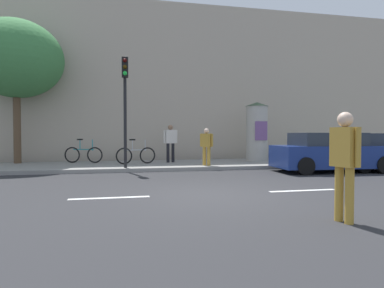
{
  "coord_description": "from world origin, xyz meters",
  "views": [
    {
      "loc": [
        -2.09,
        -7.68,
        1.44
      ],
      "look_at": [
        -0.07,
        2.0,
        1.15
      ],
      "focal_mm": 31.01,
      "sensor_mm": 36.0,
      "label": 1
    }
  ],
  "objects_px": {
    "poster_column": "(257,131)",
    "parked_car_blue": "(384,152)",
    "pedestrian_in_light_jacket": "(207,144)",
    "pedestrian_tallest": "(170,140)",
    "bicycle_leaning": "(136,155)",
    "parked_car_dark": "(331,153)",
    "traffic_light": "(125,94)",
    "street_tree": "(16,59)",
    "pedestrian_in_red_top": "(345,157)",
    "bicycle_upright": "(83,154)"
  },
  "relations": [
    {
      "from": "pedestrian_in_red_top",
      "to": "parked_car_dark",
      "type": "xyz_separation_m",
      "value": [
        4.31,
        6.61,
        -0.34
      ]
    },
    {
      "from": "pedestrian_tallest",
      "to": "street_tree",
      "type": "bearing_deg",
      "value": 172.21
    },
    {
      "from": "pedestrian_in_light_jacket",
      "to": "bicycle_leaning",
      "type": "bearing_deg",
      "value": 155.07
    },
    {
      "from": "traffic_light",
      "to": "poster_column",
      "type": "distance_m",
      "value": 6.81
    },
    {
      "from": "street_tree",
      "to": "bicycle_upright",
      "type": "relative_size",
      "value": 3.7
    },
    {
      "from": "street_tree",
      "to": "parked_car_blue",
      "type": "bearing_deg",
      "value": -16.81
    },
    {
      "from": "parked_car_dark",
      "to": "street_tree",
      "type": "bearing_deg",
      "value": 159.37
    },
    {
      "from": "poster_column",
      "to": "pedestrian_in_red_top",
      "type": "xyz_separation_m",
      "value": [
        -2.85,
        -10.36,
        -0.53
      ]
    },
    {
      "from": "poster_column",
      "to": "parked_car_dark",
      "type": "height_order",
      "value": "poster_column"
    },
    {
      "from": "parked_car_dark",
      "to": "poster_column",
      "type": "bearing_deg",
      "value": 111.27
    },
    {
      "from": "traffic_light",
      "to": "street_tree",
      "type": "height_order",
      "value": "street_tree"
    },
    {
      "from": "street_tree",
      "to": "bicycle_leaning",
      "type": "xyz_separation_m",
      "value": [
        5.17,
        -1.42,
        -4.24
      ]
    },
    {
      "from": "parked_car_dark",
      "to": "parked_car_blue",
      "type": "height_order",
      "value": "parked_car_dark"
    },
    {
      "from": "pedestrian_in_red_top",
      "to": "bicycle_upright",
      "type": "xyz_separation_m",
      "value": [
        -5.29,
        10.89,
        -0.53
      ]
    },
    {
      "from": "traffic_light",
      "to": "street_tree",
      "type": "distance_m",
      "value": 5.94
    },
    {
      "from": "parked_car_blue",
      "to": "parked_car_dark",
      "type": "bearing_deg",
      "value": -176.29
    },
    {
      "from": "pedestrian_in_red_top",
      "to": "parked_car_blue",
      "type": "bearing_deg",
      "value": 44.79
    },
    {
      "from": "street_tree",
      "to": "pedestrian_in_light_jacket",
      "type": "xyz_separation_m",
      "value": [
        8.02,
        -2.75,
        -3.74
      ]
    },
    {
      "from": "traffic_light",
      "to": "poster_column",
      "type": "bearing_deg",
      "value": 19.31
    },
    {
      "from": "poster_column",
      "to": "traffic_light",
      "type": "bearing_deg",
      "value": -160.69
    },
    {
      "from": "pedestrian_in_red_top",
      "to": "pedestrian_tallest",
      "type": "height_order",
      "value": "pedestrian_tallest"
    },
    {
      "from": "pedestrian_in_red_top",
      "to": "parked_car_dark",
      "type": "height_order",
      "value": "pedestrian_in_red_top"
    },
    {
      "from": "traffic_light",
      "to": "bicycle_leaning",
      "type": "xyz_separation_m",
      "value": [
        0.46,
        1.72,
        -2.44
      ]
    },
    {
      "from": "parked_car_blue",
      "to": "street_tree",
      "type": "bearing_deg",
      "value": 163.19
    },
    {
      "from": "parked_car_blue",
      "to": "traffic_light",
      "type": "bearing_deg",
      "value": 172.35
    },
    {
      "from": "street_tree",
      "to": "bicycle_leaning",
      "type": "relative_size",
      "value": 3.67
    },
    {
      "from": "pedestrian_tallest",
      "to": "poster_column",
      "type": "bearing_deg",
      "value": -0.22
    },
    {
      "from": "traffic_light",
      "to": "pedestrian_tallest",
      "type": "height_order",
      "value": "traffic_light"
    },
    {
      "from": "pedestrian_in_light_jacket",
      "to": "parked_car_blue",
      "type": "height_order",
      "value": "pedestrian_in_light_jacket"
    },
    {
      "from": "poster_column",
      "to": "pedestrian_tallest",
      "type": "bearing_deg",
      "value": 179.78
    },
    {
      "from": "street_tree",
      "to": "traffic_light",
      "type": "bearing_deg",
      "value": -33.74
    },
    {
      "from": "pedestrian_in_red_top",
      "to": "parked_car_blue",
      "type": "relative_size",
      "value": 0.39
    },
    {
      "from": "pedestrian_tallest",
      "to": "pedestrian_in_light_jacket",
      "type": "bearing_deg",
      "value": -55.54
    },
    {
      "from": "poster_column",
      "to": "parked_car_blue",
      "type": "distance_m",
      "value": 5.43
    },
    {
      "from": "poster_column",
      "to": "pedestrian_in_red_top",
      "type": "bearing_deg",
      "value": -105.36
    },
    {
      "from": "pedestrian_in_light_jacket",
      "to": "bicycle_upright",
      "type": "relative_size",
      "value": 0.89
    },
    {
      "from": "poster_column",
      "to": "bicycle_leaning",
      "type": "bearing_deg",
      "value": -175.26
    },
    {
      "from": "poster_column",
      "to": "pedestrian_tallest",
      "type": "xyz_separation_m",
      "value": [
        -4.23,
        0.02,
        -0.41
      ]
    },
    {
      "from": "poster_column",
      "to": "pedestrian_in_light_jacket",
      "type": "height_order",
      "value": "poster_column"
    },
    {
      "from": "poster_column",
      "to": "street_tree",
      "type": "relative_size",
      "value": 0.45
    },
    {
      "from": "traffic_light",
      "to": "pedestrian_tallest",
      "type": "bearing_deg",
      "value": 47.18
    },
    {
      "from": "bicycle_upright",
      "to": "pedestrian_in_red_top",
      "type": "bearing_deg",
      "value": -64.09
    },
    {
      "from": "pedestrian_tallest",
      "to": "bicycle_upright",
      "type": "distance_m",
      "value": 3.99
    },
    {
      "from": "parked_car_dark",
      "to": "parked_car_blue",
      "type": "distance_m",
      "value": 2.53
    },
    {
      "from": "bicycle_leaning",
      "to": "bicycle_upright",
      "type": "height_order",
      "value": "same"
    },
    {
      "from": "poster_column",
      "to": "bicycle_leaning",
      "type": "xyz_separation_m",
      "value": [
        -5.83,
        -0.48,
        -1.06
      ]
    },
    {
      "from": "pedestrian_tallest",
      "to": "bicycle_upright",
      "type": "height_order",
      "value": "pedestrian_tallest"
    },
    {
      "from": "pedestrian_tallest",
      "to": "bicycle_leaning",
      "type": "height_order",
      "value": "pedestrian_tallest"
    },
    {
      "from": "bicycle_leaning",
      "to": "parked_car_blue",
      "type": "relative_size",
      "value": 0.37
    },
    {
      "from": "bicycle_upright",
      "to": "poster_column",
      "type": "bearing_deg",
      "value": -3.71
    }
  ]
}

